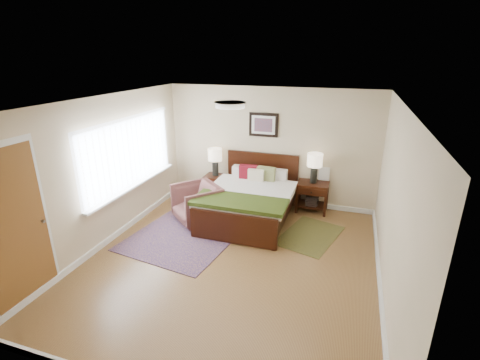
{
  "coord_description": "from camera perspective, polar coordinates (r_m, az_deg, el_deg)",
  "views": [
    {
      "loc": [
        1.62,
        -4.54,
        3.12
      ],
      "look_at": [
        -0.14,
        0.86,
        1.05
      ],
      "focal_mm": 26.0,
      "sensor_mm": 36.0,
      "label": 1
    }
  ],
  "objects": [
    {
      "name": "ceil_fixture",
      "position": [
        4.86,
        -1.63,
        12.26
      ],
      "size": [
        0.44,
        0.44,
        0.08
      ],
      "color": "white",
      "rests_on": "ceiling"
    },
    {
      "name": "wall_art",
      "position": [
        7.36,
        3.88,
        9.01
      ],
      "size": [
        0.62,
        0.05,
        0.5
      ],
      "color": "black",
      "rests_on": "back_wall"
    },
    {
      "name": "rug_persian",
      "position": [
        6.65,
        -7.84,
        -8.11
      ],
      "size": [
        2.09,
        2.7,
        0.01
      ],
      "primitive_type": "cube",
      "rotation": [
        0.0,
        0.0,
        -0.14
      ],
      "color": "#110D45",
      "rests_on": "ground"
    },
    {
      "name": "floor",
      "position": [
        5.74,
        -1.38,
        -12.91
      ],
      "size": [
        5.0,
        5.0,
        0.0
      ],
      "primitive_type": "plane",
      "color": "brown",
      "rests_on": "ground"
    },
    {
      "name": "door",
      "position": [
        5.18,
        -32.97,
        -6.78
      ],
      "size": [
        0.06,
        1.0,
        2.18
      ],
      "color": "silver",
      "rests_on": "ground"
    },
    {
      "name": "nightstand_right",
      "position": [
        7.36,
        11.77,
        -2.3
      ],
      "size": [
        0.64,
        0.48,
        0.63
      ],
      "color": "black",
      "rests_on": "ground"
    },
    {
      "name": "lamp_left",
      "position": [
        7.67,
        -4.11,
        3.71
      ],
      "size": [
        0.3,
        0.3,
        0.61
      ],
      "color": "black",
      "rests_on": "nightstand_left"
    },
    {
      "name": "armchair",
      "position": [
        6.84,
        -7.08,
        -3.81
      ],
      "size": [
        1.14,
        1.14,
        0.74
      ],
      "primitive_type": "imported",
      "rotation": [
        0.0,
        0.0,
        -0.71
      ],
      "color": "brown",
      "rests_on": "ground"
    },
    {
      "name": "left_wall",
      "position": [
        6.25,
        -21.35,
        1.19
      ],
      "size": [
        0.04,
        5.0,
        2.5
      ],
      "primitive_type": "cube",
      "color": "beige",
      "rests_on": "ground"
    },
    {
      "name": "right_wall",
      "position": [
        4.95,
        23.95,
        -4.02
      ],
      "size": [
        0.04,
        5.0,
        2.5
      ],
      "primitive_type": "cube",
      "color": "beige",
      "rests_on": "ground"
    },
    {
      "name": "back_wall",
      "position": [
        7.46,
        4.93,
        5.43
      ],
      "size": [
        4.5,
        0.04,
        2.5
      ],
      "primitive_type": "cube",
      "color": "beige",
      "rests_on": "ground"
    },
    {
      "name": "rug_navy",
      "position": [
        6.53,
        11.38,
        -8.88
      ],
      "size": [
        1.21,
        1.51,
        0.01
      ],
      "primitive_type": "cube",
      "rotation": [
        0.0,
        0.0,
        -0.28
      ],
      "color": "black",
      "rests_on": "ground"
    },
    {
      "name": "ceiling",
      "position": [
        4.86,
        -1.63,
        12.67
      ],
      "size": [
        4.5,
        5.0,
        0.02
      ],
      "primitive_type": "cube",
      "color": "white",
      "rests_on": "back_wall"
    },
    {
      "name": "front_wall",
      "position": [
        3.21,
        -17.2,
        -16.75
      ],
      "size": [
        4.5,
        0.04,
        2.5
      ],
      "primitive_type": "cube",
      "color": "beige",
      "rests_on": "ground"
    },
    {
      "name": "lamp_right",
      "position": [
        7.15,
        12.16,
        2.71
      ],
      "size": [
        0.3,
        0.3,
        0.61
      ],
      "color": "black",
      "rests_on": "nightstand_right"
    },
    {
      "name": "bed",
      "position": [
        6.81,
        1.6,
        -2.55
      ],
      "size": [
        1.69,
        2.04,
        1.1
      ],
      "color": "black",
      "rests_on": "ground"
    },
    {
      "name": "nightstand_left",
      "position": [
        7.82,
        -4.07,
        -0.12
      ],
      "size": [
        0.47,
        0.42,
        0.56
      ],
      "color": "black",
      "rests_on": "ground"
    },
    {
      "name": "window",
      "position": [
        6.71,
        -17.45,
        4.02
      ],
      "size": [
        0.11,
        2.72,
        1.32
      ],
      "color": "silver",
      "rests_on": "left_wall"
    }
  ]
}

